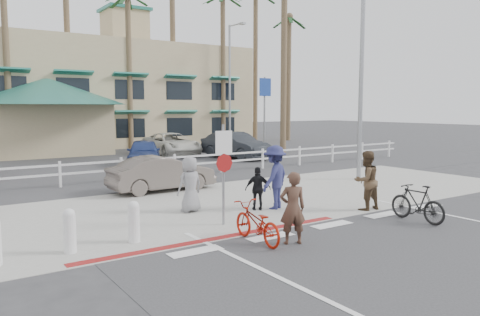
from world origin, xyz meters
TOP-DOWN VIEW (x-y plane):
  - ground at (0.00, 0.00)m, footprint 140.00×140.00m
  - bike_path at (0.00, -2.00)m, footprint 12.00×16.00m
  - sidewalk_plaza at (0.00, 4.50)m, footprint 22.00×7.00m
  - cross_street at (0.00, 8.50)m, footprint 40.00×5.00m
  - parking_lot at (0.00, 18.00)m, footprint 50.00×16.00m
  - curb_red at (-3.00, 1.20)m, footprint 7.00×0.25m
  - rail_fence at (0.50, 10.50)m, footprint 29.40×0.16m
  - building at (2.00, 31.00)m, footprint 28.00×16.00m
  - sign_post at (-2.30, 2.20)m, footprint 0.50×0.10m
  - bollard_0 at (-4.80, 2.00)m, footprint 0.26×0.26m
  - bollard_1 at (-6.20, 2.00)m, footprint 0.26×0.26m
  - streetlight_0 at (6.50, 5.50)m, footprint 0.60×2.00m
  - streetlight_1 at (12.00, 24.00)m, footprint 0.60×2.00m
  - info_sign at (14.00, 22.00)m, footprint 1.20×0.16m
  - palm_3 at (-4.00, 25.00)m, footprint 4.00×4.00m
  - palm_4 at (0.00, 26.00)m, footprint 4.00×4.00m
  - palm_5 at (4.00, 25.00)m, footprint 4.00×4.00m
  - palm_6 at (8.00, 26.00)m, footprint 4.00×4.00m
  - palm_7 at (12.00, 25.00)m, footprint 4.00×4.00m
  - palm_8 at (16.00, 26.00)m, footprint 4.00×4.00m
  - palm_9 at (19.00, 25.00)m, footprint 4.00×4.00m
  - palm_11 at (11.00, 16.00)m, footprint 4.00×4.00m
  - bike_red at (-2.52, 0.45)m, footprint 0.67×1.74m
  - rider_red at (-1.93, -0.09)m, footprint 0.70×0.59m
  - bike_black at (2.17, -0.38)m, footprint 0.51×1.67m
  - rider_black at (2.13, 1.35)m, footprint 0.91×0.73m
  - pedestrian_a at (-0.00, 2.98)m, footprint 1.42×1.18m
  - pedestrian_child at (-0.55, 3.08)m, footprint 0.81×0.64m
  - pedestrian_b at (-2.30, 4.02)m, footprint 0.85×0.62m
  - car_white_sedan at (-1.51, 7.65)m, footprint 3.91×1.47m
  - lot_car_2 at (0.80, 14.91)m, footprint 3.13×4.37m
  - lot_car_3 at (6.66, 15.14)m, footprint 2.30×4.90m
  - lot_car_5 at (4.28, 18.83)m, footprint 2.42×5.12m

SIDE VIEW (x-z plane):
  - ground at x=0.00m, z-range 0.00..0.00m
  - parking_lot at x=0.00m, z-range 0.00..0.01m
  - bike_path at x=0.00m, z-range 0.00..0.01m
  - cross_street at x=0.00m, z-range 0.00..0.01m
  - sidewalk_plaza at x=0.00m, z-range 0.00..0.01m
  - curb_red at x=-3.00m, z-range 0.00..0.02m
  - bike_red at x=-2.52m, z-range 0.00..0.90m
  - bollard_0 at x=-4.80m, z-range 0.00..0.95m
  - bollard_1 at x=-6.20m, z-range 0.00..0.95m
  - rail_fence at x=0.50m, z-range 0.00..1.00m
  - bike_black at x=2.17m, z-range 0.00..1.00m
  - car_white_sedan at x=-1.51m, z-range 0.00..1.27m
  - pedestrian_child at x=-0.55m, z-range 0.00..1.29m
  - lot_car_2 at x=0.80m, z-range 0.00..1.38m
  - lot_car_5 at x=4.28m, z-range 0.00..1.41m
  - lot_car_3 at x=6.66m, z-range 0.00..1.55m
  - pedestrian_b at x=-2.30m, z-range 0.00..1.62m
  - rider_red at x=-1.93m, z-range 0.00..1.63m
  - rider_black at x=2.13m, z-range 0.00..1.76m
  - pedestrian_a at x=0.00m, z-range 0.00..1.91m
  - sign_post at x=-2.30m, z-range 0.00..2.90m
  - info_sign at x=14.00m, z-range 0.00..5.60m
  - streetlight_0 at x=6.50m, z-range 0.00..9.00m
  - streetlight_1 at x=12.00m, z-range 0.00..9.50m
  - building at x=2.00m, z-range 0.00..11.30m
  - palm_5 at x=4.00m, z-range 0.00..13.00m
  - palm_9 at x=19.00m, z-range 0.00..13.00m
  - palm_3 at x=-4.00m, z-range 0.00..14.00m
  - palm_7 at x=12.00m, z-range 0.00..14.00m
  - palm_11 at x=11.00m, z-range 0.00..14.00m
  - palm_4 at x=0.00m, z-range 0.00..15.00m
  - palm_8 at x=16.00m, z-range 0.00..15.00m
  - palm_6 at x=8.00m, z-range 0.00..17.00m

